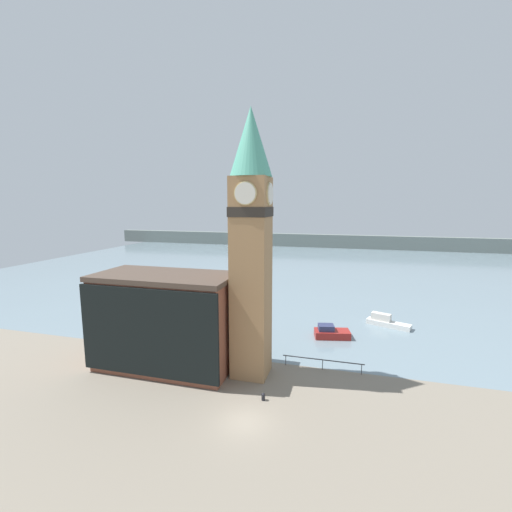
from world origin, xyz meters
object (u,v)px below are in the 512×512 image
(clock_tower, at_px, (251,239))
(boat_near, at_px, (331,333))
(pier_building, at_px, (165,321))
(mooring_bollard_near, at_px, (263,396))
(boat_far, at_px, (386,322))

(clock_tower, bearing_deg, boat_near, 58.17)
(pier_building, xyz_separation_m, boat_near, (16.13, 12.34, -4.29))
(boat_near, bearing_deg, clock_tower, -134.05)
(clock_tower, xyz_separation_m, boat_near, (7.17, 11.55, -12.89))
(clock_tower, bearing_deg, mooring_bollard_near, -61.80)
(boat_far, height_order, mooring_bollard_near, boat_far)
(clock_tower, relative_size, pier_building, 1.78)
(pier_building, xyz_separation_m, mooring_bollard_near, (11.25, -3.49, -4.56))
(boat_near, height_order, boat_far, boat_far)
(clock_tower, xyz_separation_m, pier_building, (-8.96, -0.78, -8.60))
(clock_tower, height_order, boat_near, clock_tower)
(pier_building, distance_m, boat_near, 20.75)
(clock_tower, height_order, mooring_bollard_near, clock_tower)
(boat_near, distance_m, mooring_bollard_near, 16.56)
(boat_near, height_order, mooring_bollard_near, boat_near)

